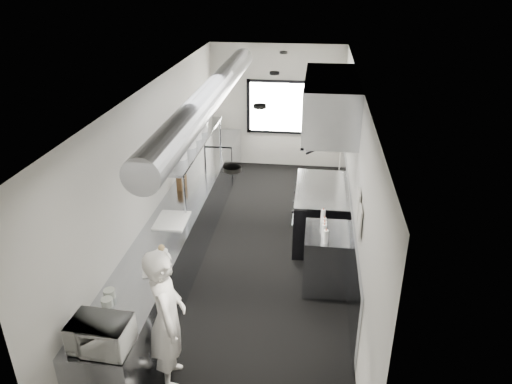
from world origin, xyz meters
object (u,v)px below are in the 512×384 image
(knife_block, at_px, (182,182))
(plate_stack_c, at_px, (194,128))
(line_cook, at_px, (167,319))
(small_plate, at_px, (162,251))
(pass_shelf, at_px, (193,143))
(deli_tub_a, at_px, (110,293))
(microwave, at_px, (101,335))
(deli_tub_b, at_px, (107,302))
(squeeze_bottle_a, at_px, (326,237))
(exhaust_hood, at_px, (330,103))
(range, at_px, (319,213))
(prep_counter, at_px, (176,242))
(squeeze_bottle_c, at_px, (324,227))
(bottle_station, at_px, (326,259))
(plate_stack_a, at_px, (179,150))
(squeeze_bottle_b, at_px, (324,231))
(plate_stack_d, at_px, (201,121))
(far_work_table, at_px, (221,156))
(plate_stack_b, at_px, (188,137))
(squeeze_bottle_e, at_px, (323,216))
(squeeze_bottle_d, at_px, (324,223))
(cutting_board, at_px, (172,220))

(knife_block, xyz_separation_m, plate_stack_c, (0.09, 0.64, 0.74))
(line_cook, height_order, small_plate, line_cook)
(pass_shelf, distance_m, deli_tub_a, 3.55)
(microwave, xyz_separation_m, deli_tub_b, (-0.21, 0.62, -0.11))
(squeeze_bottle_a, bearing_deg, deli_tub_a, -148.74)
(exhaust_hood, height_order, range, exhaust_hood)
(prep_counter, xyz_separation_m, range, (2.19, 1.20, 0.02))
(knife_block, height_order, squeeze_bottle_c, knife_block)
(pass_shelf, bearing_deg, microwave, -88.68)
(bottle_station, relative_size, plate_stack_a, 3.35)
(deli_tub_b, bearing_deg, squeeze_bottle_b, 37.29)
(deli_tub_a, relative_size, squeeze_bottle_b, 0.73)
(exhaust_hood, relative_size, plate_stack_c, 5.86)
(small_plate, distance_m, plate_stack_a, 1.84)
(deli_tub_b, xyz_separation_m, squeeze_bottle_b, (2.39, 1.82, 0.05))
(microwave, distance_m, plate_stack_d, 4.88)
(far_work_table, xyz_separation_m, plate_stack_a, (-0.05, -3.04, 1.25))
(deli_tub_b, bearing_deg, plate_stack_d, 88.29)
(deli_tub_a, bearing_deg, plate_stack_d, 87.69)
(plate_stack_b, bearing_deg, squeeze_bottle_e, -25.85)
(microwave, distance_m, small_plate, 1.79)
(deli_tub_a, bearing_deg, line_cook, -18.38)
(exhaust_hood, height_order, knife_block, exhaust_hood)
(squeeze_bottle_a, height_order, squeeze_bottle_e, squeeze_bottle_a)
(deli_tub_b, bearing_deg, squeeze_bottle_e, 43.55)
(bottle_station, relative_size, squeeze_bottle_d, 5.44)
(pass_shelf, bearing_deg, bottle_station, -35.99)
(exhaust_hood, height_order, plate_stack_a, exhaust_hood)
(squeeze_bottle_d, bearing_deg, plate_stack_d, 136.48)
(deli_tub_a, height_order, squeeze_bottle_a, squeeze_bottle_a)
(prep_counter, relative_size, line_cook, 3.47)
(line_cook, relative_size, squeeze_bottle_b, 9.24)
(line_cook, distance_m, squeeze_bottle_e, 2.88)
(deli_tub_a, height_order, plate_stack_a, plate_stack_a)
(prep_counter, height_order, cutting_board, cutting_board)
(line_cook, height_order, squeeze_bottle_c, line_cook)
(bottle_station, height_order, microwave, microwave)
(range, xyz_separation_m, small_plate, (-2.08, -2.19, 0.44))
(pass_shelf, distance_m, plate_stack_d, 0.60)
(bottle_station, bearing_deg, squeeze_bottle_b, -116.22)
(plate_stack_d, bearing_deg, knife_block, -96.18)
(range, bearing_deg, squeeze_bottle_d, -87.79)
(microwave, xyz_separation_m, squeeze_bottle_d, (2.18, 2.68, -0.08))
(pass_shelf, height_order, squeeze_bottle_d, pass_shelf)
(far_work_table, relative_size, plate_stack_d, 3.17)
(small_plate, xyz_separation_m, plate_stack_c, (-0.16, 2.61, 0.85))
(bottle_station, distance_m, knife_block, 2.77)
(squeeze_bottle_e, bearing_deg, pass_shelf, 148.35)
(plate_stack_b, distance_m, squeeze_bottle_b, 2.84)
(prep_counter, relative_size, bottle_station, 6.67)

